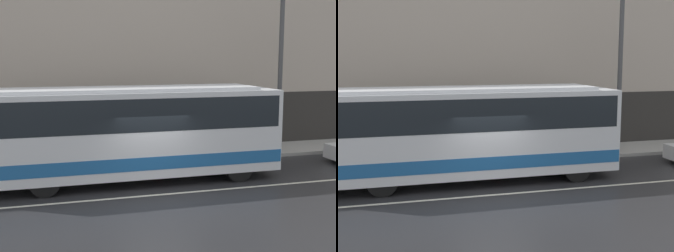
% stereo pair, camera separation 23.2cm
% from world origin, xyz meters
% --- Properties ---
extents(ground_plane, '(60.00, 60.00, 0.00)m').
position_xyz_m(ground_plane, '(0.00, 0.00, 0.00)').
color(ground_plane, '#262628').
extents(sidewalk, '(60.00, 2.62, 0.15)m').
position_xyz_m(sidewalk, '(0.00, 5.31, 0.07)').
color(sidewalk, '#A09E99').
rests_on(sidewalk, ground_plane).
extents(building_facade, '(60.00, 0.35, 10.69)m').
position_xyz_m(building_facade, '(0.00, 6.77, 5.15)').
color(building_facade, '#B7A899').
rests_on(building_facade, ground_plane).
extents(lane_stripe, '(54.00, 0.14, 0.01)m').
position_xyz_m(lane_stripe, '(0.00, 0.00, 0.00)').
color(lane_stripe, beige).
rests_on(lane_stripe, ground_plane).
extents(transit_bus, '(10.77, 2.56, 3.38)m').
position_xyz_m(transit_bus, '(-0.56, 1.91, 1.91)').
color(transit_bus, silver).
rests_on(transit_bus, ground_plane).
extents(utility_pole_near, '(0.20, 0.20, 7.09)m').
position_xyz_m(utility_pole_near, '(6.81, 4.44, 3.69)').
color(utility_pole_near, '#4C4C4F').
rests_on(utility_pole_near, sidewalk).
extents(pedestrian_waiting, '(0.36, 0.36, 1.74)m').
position_xyz_m(pedestrian_waiting, '(1.36, 5.11, 0.96)').
color(pedestrian_waiting, maroon).
rests_on(pedestrian_waiting, sidewalk).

